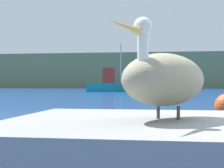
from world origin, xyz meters
TOP-DOWN VIEW (x-y plane):
  - hillside_backdrop at (0.00, 67.51)m, footprint 140.00×12.70m
  - pier_dock at (-1.46, -0.80)m, footprint 2.82×2.47m
  - pelican at (-1.46, -0.81)m, footprint 0.99×1.45m
  - fishing_boat_teal at (-8.51, 36.70)m, footprint 4.72×2.08m

SIDE VIEW (x-z plane):
  - pier_dock at x=-1.46m, z-range 0.00..0.65m
  - fishing_boat_teal at x=-8.51m, z-range -1.74..3.40m
  - pelican at x=-1.46m, z-range 0.59..1.43m
  - hillside_backdrop at x=0.00m, z-range 0.00..6.16m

